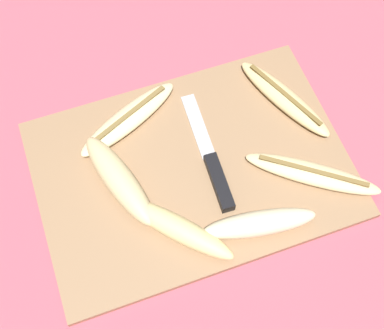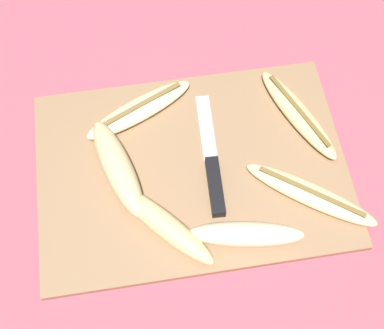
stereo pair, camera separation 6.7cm
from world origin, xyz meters
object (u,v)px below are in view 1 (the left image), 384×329
Objects in this scene: banana_pale_long at (259,223)px; banana_spotted_left at (284,98)px; banana_mellow_near at (119,180)px; banana_golden_short at (178,228)px; banana_soft_right at (128,119)px; banana_ripe_center at (312,174)px; knife at (215,171)px.

banana_pale_long is 0.89× the size of banana_spotted_left.
banana_mellow_near is (-0.17, 0.13, 0.00)m from banana_pale_long.
banana_pale_long is 1.07× the size of banana_golden_short.
banana_golden_short is 0.83× the size of banana_soft_right.
banana_soft_right is (-0.13, 0.24, -0.01)m from banana_pale_long.
banana_soft_right is at bearing 118.33° from banana_pale_long.
banana_mellow_near reaches higher than banana_ripe_center.
banana_golden_short is at bearing -146.84° from banana_spotted_left.
banana_ripe_center is (0.11, 0.05, -0.01)m from banana_pale_long.
banana_soft_right is (-0.25, 0.05, -0.00)m from banana_spotted_left.
banana_golden_short reaches higher than banana_soft_right.
banana_mellow_near is 0.12m from banana_golden_short.
banana_spotted_left is 1.06× the size of banana_mellow_near.
knife is 0.15m from banana_mellow_near.
banana_mellow_near is at bearing 163.14° from banana_ripe_center.
banana_ripe_center is 0.30m from banana_soft_right.
banana_golden_short is 0.20m from banana_soft_right.
knife is at bearing -151.29° from banana_spotted_left.
knife is at bearing 40.18° from banana_golden_short.
banana_spotted_left is at bearing 10.45° from banana_mellow_near.
knife is 0.15m from banana_ripe_center.
banana_golden_short is at bearing -137.21° from knife.
banana_pale_long is at bearing -123.39° from banana_spotted_left.
banana_spotted_left is (0.15, 0.08, 0.00)m from knife.
banana_mellow_near reaches higher than banana_pale_long.
banana_spotted_left is 1.00× the size of banana_ripe_center.
banana_mellow_near is at bearing -169.55° from banana_spotted_left.
banana_pale_long is 0.89× the size of banana_soft_right.
knife is 1.35× the size of banana_golden_short.
banana_soft_right is at bearing 93.96° from banana_golden_short.
banana_pale_long is 0.27m from banana_soft_right.
knife is 0.11m from banana_golden_short.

